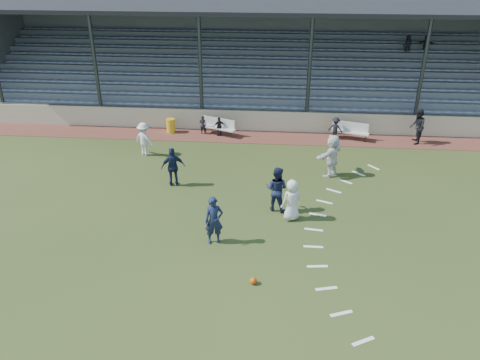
% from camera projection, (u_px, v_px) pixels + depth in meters
% --- Properties ---
extents(ground, '(90.00, 90.00, 0.00)m').
position_uv_depth(ground, '(234.00, 243.00, 16.90)').
color(ground, '#303E19').
rests_on(ground, ground).
extents(cinder_track, '(34.00, 2.00, 0.02)m').
position_uv_depth(cinder_track, '(252.00, 137.00, 26.24)').
color(cinder_track, brown).
rests_on(cinder_track, ground).
extents(retaining_wall, '(34.00, 0.18, 1.20)m').
position_uv_depth(retaining_wall, '(254.00, 121.00, 26.91)').
color(retaining_wall, beige).
rests_on(retaining_wall, ground).
extents(bench_left, '(2.00, 1.20, 0.95)m').
position_uv_depth(bench_left, '(219.00, 125.00, 26.29)').
color(bench_left, beige).
rests_on(bench_left, cinder_track).
extents(bench_right, '(2.03, 1.00, 0.95)m').
position_uv_depth(bench_right, '(350.00, 129.00, 25.70)').
color(bench_right, beige).
rests_on(bench_right, cinder_track).
extents(trash_bin, '(0.50, 0.50, 0.79)m').
position_uv_depth(trash_bin, '(171.00, 126.00, 26.71)').
color(trash_bin, gold).
rests_on(trash_bin, cinder_track).
extents(football, '(0.23, 0.23, 0.23)m').
position_uv_depth(football, '(253.00, 281.00, 14.81)').
color(football, '#C4470B').
rests_on(football, ground).
extents(player_white_lead, '(0.98, 0.86, 1.69)m').
position_uv_depth(player_white_lead, '(292.00, 200.00, 18.02)').
color(player_white_lead, silver).
rests_on(player_white_lead, ground).
extents(player_navy_lead, '(0.76, 0.61, 1.82)m').
position_uv_depth(player_navy_lead, '(214.00, 221.00, 16.54)').
color(player_navy_lead, '#151E3B').
rests_on(player_navy_lead, ground).
extents(player_navy_mid, '(1.10, 0.97, 1.88)m').
position_uv_depth(player_navy_mid, '(277.00, 189.00, 18.63)').
color(player_navy_mid, '#151E3B').
rests_on(player_navy_mid, ground).
extents(player_white_wing, '(1.28, 1.06, 1.72)m').
position_uv_depth(player_white_wing, '(144.00, 139.00, 23.65)').
color(player_white_wing, silver).
rests_on(player_white_wing, ground).
extents(player_navy_wing, '(1.13, 0.75, 1.78)m').
position_uv_depth(player_navy_wing, '(173.00, 167.00, 20.61)').
color(player_navy_wing, '#151E3B').
rests_on(player_navy_wing, ground).
extents(player_white_back, '(1.61, 1.84, 2.01)m').
position_uv_depth(player_white_back, '(332.00, 155.00, 21.46)').
color(player_white_back, silver).
rests_on(player_white_back, ground).
extents(official, '(0.85, 1.02, 1.90)m').
position_uv_depth(official, '(417.00, 127.00, 24.97)').
color(official, black).
rests_on(official, cinder_track).
extents(sub_left_near, '(0.41, 0.29, 1.08)m').
position_uv_depth(sub_left_near, '(203.00, 125.00, 26.41)').
color(sub_left_near, black).
rests_on(sub_left_near, cinder_track).
extents(sub_left_far, '(0.69, 0.48, 1.08)m').
position_uv_depth(sub_left_far, '(219.00, 127.00, 26.15)').
color(sub_left_far, black).
rests_on(sub_left_far, cinder_track).
extents(sub_right, '(0.92, 0.73, 1.25)m').
position_uv_depth(sub_right, '(335.00, 128.00, 25.66)').
color(sub_right, black).
rests_on(sub_right, cinder_track).
extents(grandstand, '(34.60, 9.00, 6.61)m').
position_uv_depth(grandstand, '(258.00, 73.00, 30.39)').
color(grandstand, slate).
rests_on(grandstand, ground).
extents(penalty_arc, '(3.89, 14.63, 0.01)m').
position_uv_depth(penalty_arc, '(349.00, 249.00, 16.58)').
color(penalty_arc, white).
rests_on(penalty_arc, ground).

